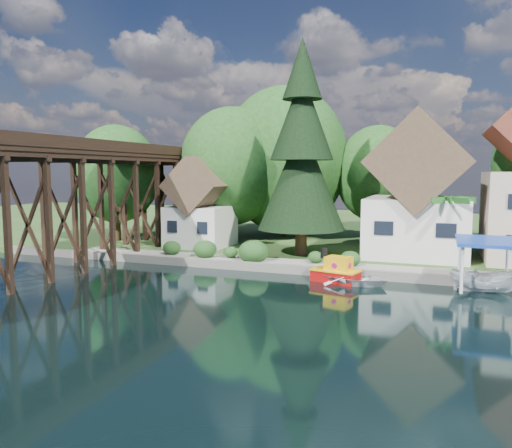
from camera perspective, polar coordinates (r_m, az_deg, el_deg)
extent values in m
plane|color=black|center=(27.00, 0.93, -9.06)|extent=(140.00, 140.00, 0.00)
cube|color=#2E4C1E|center=(59.62, 11.85, -0.64)|extent=(140.00, 52.00, 0.50)
cube|color=slate|center=(33.60, 12.02, -5.64)|extent=(60.00, 0.40, 0.62)
cube|color=gray|center=(34.61, 15.63, -5.02)|extent=(50.00, 2.60, 0.06)
cube|color=black|center=(34.95, -24.64, 0.51)|extent=(4.00, 0.36, 8.00)
cube|color=black|center=(37.27, -21.17, 0.96)|extent=(4.00, 0.36, 8.00)
cube|color=black|center=(39.72, -18.12, 1.35)|extent=(4.00, 0.36, 8.00)
cube|color=black|center=(42.26, -15.43, 1.70)|extent=(4.00, 0.36, 8.00)
cube|color=black|center=(44.89, -13.05, 2.00)|extent=(4.00, 0.36, 8.00)
cube|color=black|center=(47.59, -10.93, 2.26)|extent=(4.00, 0.36, 8.00)
cube|color=black|center=(50.35, -9.04, 2.50)|extent=(4.00, 0.36, 8.00)
cube|color=black|center=(53.15, -7.35, 2.70)|extent=(4.00, 0.36, 8.00)
cube|color=black|center=(56.00, -5.83, 2.89)|extent=(4.00, 0.36, 8.00)
cube|color=black|center=(40.42, -20.62, 7.09)|extent=(0.35, 44.00, 0.35)
cube|color=black|center=(38.23, -16.62, 7.31)|extent=(0.35, 44.00, 0.35)
cube|color=black|center=(39.31, -18.69, 7.64)|extent=(4.00, 44.00, 0.30)
cube|color=black|center=(40.62, -20.94, 8.27)|extent=(0.12, 44.00, 0.80)
cube|color=black|center=(38.11, -16.36, 8.60)|extent=(0.12, 44.00, 0.80)
cube|color=white|center=(40.85, 17.89, -0.28)|extent=(7.50, 8.00, 4.50)
cube|color=#4D3729|center=(40.63, 18.12, 6.67)|extent=(7.64, 8.64, 7.64)
cube|color=black|center=(36.97, 14.38, -0.46)|extent=(1.35, 0.08, 1.00)
cube|color=black|center=(36.78, 20.90, -0.70)|extent=(1.35, 0.08, 1.00)
cube|color=white|center=(44.01, -6.32, -0.25)|extent=(5.00, 5.00, 3.50)
cube|color=#4D3729|center=(43.77, -6.38, 4.38)|extent=(5.09, 5.40, 5.09)
cube|color=black|center=(42.43, -9.55, -0.29)|extent=(0.90, 0.08, 1.00)
cube|color=black|center=(41.11, -6.17, -0.44)|extent=(0.90, 0.08, 1.00)
cylinder|color=#382314|center=(47.61, -2.83, 0.86)|extent=(0.50, 0.50, 4.50)
ellipsoid|color=#1E4719|center=(47.42, -2.86, 6.58)|extent=(4.40, 4.40, 5.06)
cylinder|color=#382314|center=(49.96, 3.21, 1.36)|extent=(0.50, 0.50, 4.95)
ellipsoid|color=#1E4719|center=(49.81, 3.24, 7.36)|extent=(5.00, 5.00, 5.75)
cylinder|color=#382314|center=(49.13, 13.63, 0.59)|extent=(0.50, 0.50, 4.05)
ellipsoid|color=#1E4719|center=(48.92, 13.76, 5.58)|extent=(4.00, 4.00, 4.60)
cylinder|color=#382314|center=(49.08, -15.50, 0.54)|extent=(0.50, 0.50, 4.05)
ellipsoid|color=#1E4719|center=(48.87, -15.64, 5.53)|extent=(4.00, 4.00, 4.60)
ellipsoid|color=#1C3F16|center=(38.11, -5.84, -2.71)|extent=(1.98, 1.98, 1.53)
ellipsoid|color=#1C3F16|center=(37.58, -2.90, -3.07)|extent=(1.54, 1.54, 1.19)
ellipsoid|color=#1C3F16|center=(36.34, -0.31, -2.96)|extent=(2.20, 2.20, 1.70)
ellipsoid|color=#1C3F16|center=(39.70, -9.61, -2.53)|extent=(1.76, 1.76, 1.36)
ellipsoid|color=#1C3F16|center=(35.65, 6.84, -3.60)|extent=(1.54, 1.54, 1.19)
ellipsoid|color=#1C3F16|center=(34.85, 10.73, -3.74)|extent=(1.76, 1.76, 1.36)
cylinder|color=#382314|center=(39.20, 5.16, -1.32)|extent=(0.92, 0.92, 3.06)
cone|color=black|center=(38.89, 5.22, 5.41)|extent=(6.74, 6.74, 8.17)
cone|color=black|center=(39.11, 5.29, 12.15)|extent=(4.90, 4.90, 6.64)
cone|color=black|center=(39.66, 5.34, 17.29)|extent=(3.06, 3.06, 4.59)
cylinder|color=#382314|center=(37.23, 20.88, -1.06)|extent=(0.44, 0.44, 4.39)
ellipsoid|color=#1B521C|center=(37.03, 21.02, 2.62)|extent=(3.76, 3.76, 1.00)
cube|color=#A90B0B|center=(32.45, 9.09, -5.95)|extent=(3.19, 2.24, 0.77)
cube|color=#FFB80D|center=(32.37, 9.10, -5.23)|extent=(3.31, 2.35, 0.10)
cube|color=#FFB80D|center=(32.21, 9.42, -4.56)|extent=(1.79, 1.52, 0.96)
cylinder|color=black|center=(32.57, 7.76, -3.29)|extent=(0.42, 0.42, 0.67)
cylinder|color=#B70E6A|center=(31.68, 8.95, -4.73)|extent=(0.36, 0.16, 0.35)
cylinder|color=#B70E6A|center=(32.74, 9.88, -4.39)|extent=(0.36, 0.16, 0.35)
cylinder|color=#B70E6A|center=(31.89, 10.67, -4.69)|extent=(0.16, 0.36, 0.35)
imported|color=white|center=(31.98, 11.12, -5.98)|extent=(4.64, 3.62, 0.88)
imported|color=silver|center=(32.12, 24.70, -5.80)|extent=(3.88, 1.46, 1.50)
cube|color=#183EA2|center=(31.76, 24.88, -1.81)|extent=(3.31, 4.81, 0.18)
cylinder|color=white|center=(34.16, 26.77, -3.68)|extent=(0.18, 0.18, 2.70)
cylinder|color=white|center=(29.81, 22.47, -4.82)|extent=(0.18, 0.18, 2.70)
cylinder|color=white|center=(33.95, 22.22, -3.53)|extent=(0.18, 0.18, 2.70)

